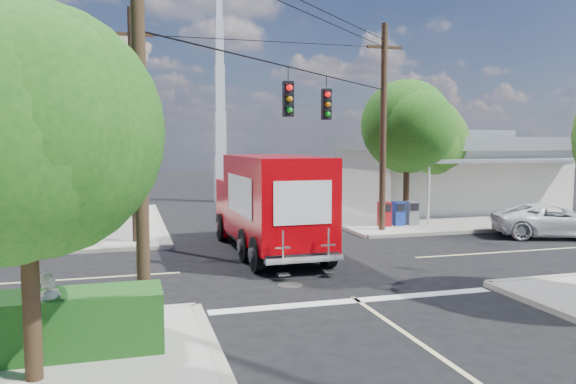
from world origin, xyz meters
name	(u,v)px	position (x,y,z in m)	size (l,w,h in m)	color
ground	(305,265)	(0.00, 0.00, 0.00)	(120.00, 120.00, 0.00)	black
sidewalk_ne	(430,212)	(10.88, 10.88, 0.07)	(14.12, 14.12, 0.14)	#AAA499
sidewalk_nw	(6,228)	(-10.88, 10.88, 0.07)	(14.12, 14.12, 0.14)	#AAA499
road_markings	(320,275)	(0.00, -1.47, 0.01)	(32.00, 32.00, 0.01)	beige
building_ne	(446,170)	(12.50, 11.97, 2.32)	(11.80, 10.20, 4.50)	silver
radio_tower	(220,117)	(0.50, 20.00, 5.64)	(0.80, 0.80, 17.00)	silver
tree_sw_front	(24,118)	(-6.99, -7.54, 4.33)	(3.88, 3.78, 6.03)	#422D1C
tree_ne_front	(408,125)	(7.21, 6.76, 4.77)	(4.21, 4.14, 6.66)	#422D1C
tree_ne_back	(433,138)	(9.81, 8.96, 4.19)	(3.77, 3.66, 5.82)	#422D1C
palm_nw_front	(74,116)	(-7.50, 7.50, 5.04)	(3.01, 3.08, 5.59)	#422D1C
palm_nw_back	(27,125)	(-9.50, 9.00, 4.67)	(3.01, 3.08, 5.19)	#422D1C
utility_poles	(246,121)	(-1.58, 1.60, 4.67)	(12.00, 10.68, 9.00)	#473321
picket_fence	(3,316)	(-7.80, -5.60, 0.68)	(5.94, 0.06, 1.00)	silver
vending_boxes	(398,213)	(6.50, 6.20, 0.69)	(1.90, 0.50, 1.10)	#A61116
delivery_truck	(270,204)	(-0.63, 2.16, 1.77)	(2.77, 8.15, 3.49)	black
parked_car	(556,221)	(11.72, 2.17, 0.70)	(2.32, 5.02, 1.40)	silver
pedestrian	(52,317)	(-6.81, -6.70, 0.92)	(0.57, 0.37, 1.55)	#BCB2A2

